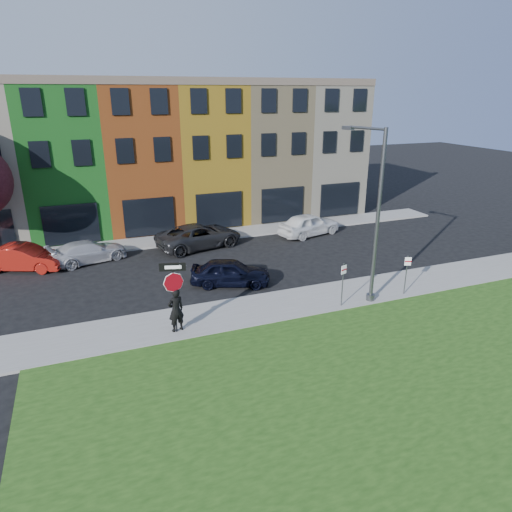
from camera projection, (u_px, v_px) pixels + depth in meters
name	position (u px, v px, depth m)	size (l,w,h in m)	color
ground	(332.00, 332.00, 19.25)	(120.00, 120.00, 0.00)	black
sidewalk_near	(336.00, 296.00, 22.55)	(40.00, 3.00, 0.12)	gray
sidewalk_far	(183.00, 239.00, 31.36)	(40.00, 2.40, 0.12)	gray
rowhouse_block	(168.00, 155.00, 35.28)	(30.00, 10.12, 10.00)	beige
stop_sign	(174.00, 283.00, 18.33)	(1.02, 0.32, 3.07)	black
man	(176.00, 310.00, 18.84)	(0.79, 0.61, 1.91)	black
sedan_near	(230.00, 272.00, 23.78)	(4.44, 3.06, 1.40)	black
parked_car_red	(24.00, 258.00, 25.79)	(4.72, 3.16, 1.47)	maroon
parked_car_silver	(88.00, 252.00, 27.02)	(4.81, 3.04, 1.30)	#B2B2B7
parked_car_dark	(199.00, 236.00, 29.55)	(6.02, 3.77, 1.55)	black
parked_car_white	(309.00, 224.00, 32.07)	(4.94, 2.92, 1.58)	white
street_lamp	(374.00, 218.00, 20.76)	(1.00, 2.51, 8.05)	#4A4C50
parking_sign_a	(343.00, 279.00, 20.97)	(0.31, 0.12, 2.11)	#4A4C50
parking_sign_b	(407.00, 270.00, 22.21)	(0.31, 0.14, 2.01)	#4A4C50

